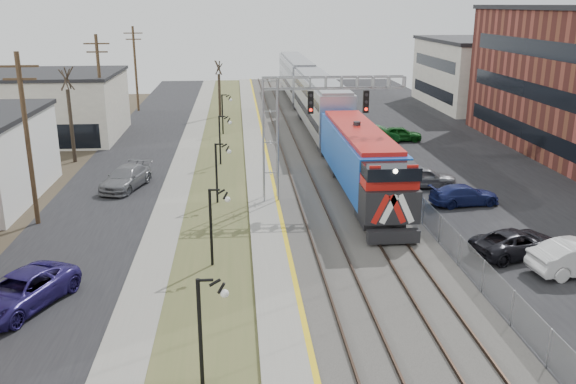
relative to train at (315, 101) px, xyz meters
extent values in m
cube|color=black|center=(-17.00, -17.35, -2.86)|extent=(7.00, 120.00, 0.04)
cube|color=gray|center=(-12.50, -17.35, -2.84)|extent=(2.00, 120.00, 0.08)
cube|color=#4C532C|center=(-9.50, -17.35, -2.85)|extent=(4.00, 120.00, 0.06)
cube|color=gray|center=(-6.50, -17.35, -2.76)|extent=(2.00, 120.00, 0.24)
cube|color=#595651|center=(-1.50, -17.35, -2.78)|extent=(8.00, 120.00, 0.20)
cube|color=black|center=(10.50, -17.35, -2.86)|extent=(16.00, 120.00, 0.04)
cube|color=gold|center=(-5.62, -17.35, -2.64)|extent=(0.24, 120.00, 0.01)
cube|color=#2D2119|center=(-4.25, -17.35, -2.61)|extent=(0.08, 120.00, 0.15)
cube|color=#2D2119|center=(-2.75, -17.35, -2.61)|extent=(0.08, 120.00, 0.15)
cube|color=#2D2119|center=(-0.75, -17.35, -2.61)|extent=(0.08, 120.00, 0.15)
cube|color=#2D2119|center=(0.75, -17.35, -2.61)|extent=(0.08, 120.00, 0.15)
cube|color=#164DB4|center=(0.00, -24.19, -0.41)|extent=(3.00, 17.00, 4.25)
cube|color=black|center=(0.00, -32.89, -2.18)|extent=(2.80, 0.50, 0.70)
cube|color=#999AA3|center=(0.00, -3.89, 0.13)|extent=(3.00, 22.00, 5.33)
cube|color=#999AA3|center=(0.00, 18.91, 0.13)|extent=(3.00, 22.00, 5.33)
cube|color=gray|center=(-6.00, -24.35, 1.12)|extent=(1.00, 1.00, 8.00)
cube|color=gray|center=(-2.00, -24.35, 4.87)|extent=(9.00, 0.80, 0.80)
cube|color=black|center=(-3.50, -24.80, 3.72)|extent=(0.35, 0.25, 1.40)
cube|color=black|center=(0.00, -24.80, 3.72)|extent=(0.35, 0.25, 1.40)
cylinder|color=black|center=(-9.50, -44.35, -0.88)|extent=(0.14, 0.14, 4.00)
cylinder|color=black|center=(-9.50, -34.35, -0.88)|extent=(0.14, 0.14, 4.00)
cylinder|color=black|center=(-9.50, -24.35, -0.88)|extent=(0.14, 0.14, 4.00)
cylinder|color=black|center=(-9.50, -14.35, -0.88)|extent=(0.14, 0.14, 4.00)
cylinder|color=black|center=(-9.50, -2.35, -0.88)|extent=(0.14, 0.14, 4.00)
cylinder|color=#4C3823|center=(-20.00, -27.35, 2.12)|extent=(0.28, 0.28, 10.00)
cylinder|color=#4C3823|center=(-20.00, -7.35, 2.12)|extent=(0.28, 0.28, 10.00)
cylinder|color=#4C3823|center=(-20.00, 12.65, 2.12)|extent=(0.28, 0.28, 10.00)
cube|color=gray|center=(2.70, -17.35, -2.08)|extent=(0.04, 120.00, 1.60)
cube|color=beige|center=(-26.50, -2.35, 0.12)|extent=(14.00, 12.00, 6.00)
cube|color=beige|center=(24.50, 12.65, 1.12)|extent=(16.00, 18.00, 8.00)
cylinder|color=#382D23|center=(-21.50, -12.35, 0.09)|extent=(0.30, 0.30, 5.95)
cylinder|color=#382D23|center=(-10.00, 7.65, -0.43)|extent=(0.30, 0.30, 4.90)
imported|color=black|center=(6.11, -34.39, -2.20)|extent=(5.34, 3.56, 1.36)
imported|color=navy|center=(6.40, -26.08, -2.23)|extent=(4.70, 2.35, 1.31)
imported|color=slate|center=(5.00, -22.04, -2.13)|extent=(4.54, 2.11, 1.50)
imported|color=#0C4014|center=(5.24, -6.65, -2.18)|extent=(4.50, 2.89, 1.40)
imported|color=navy|center=(-17.45, -38.11, -2.13)|extent=(4.53, 5.98, 1.51)
imported|color=slate|center=(-15.97, -20.48, -2.12)|extent=(3.55, 5.63, 1.52)
imported|color=#0D4513|center=(7.23, -6.93, -2.18)|extent=(4.24, 2.01, 1.40)
camera|label=1|loc=(-8.12, -62.41, 9.58)|focal=38.00mm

